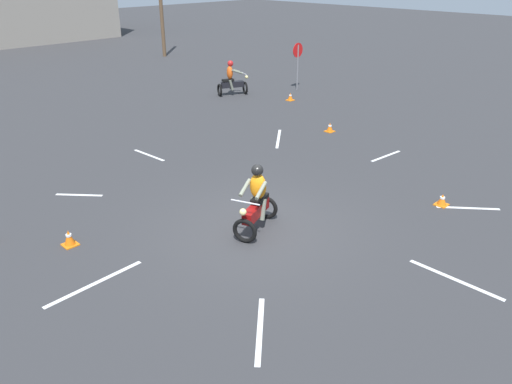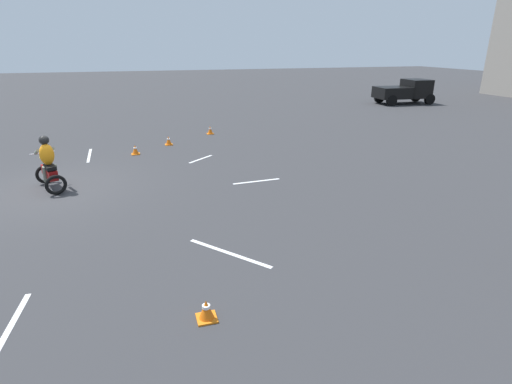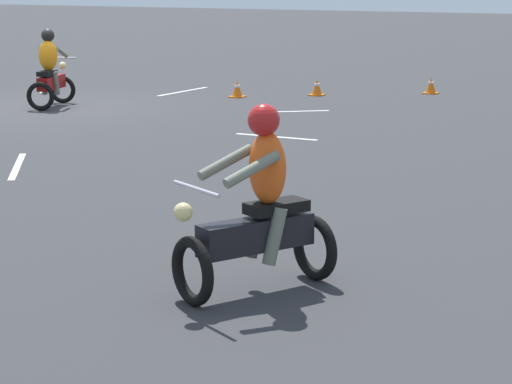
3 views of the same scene
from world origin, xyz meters
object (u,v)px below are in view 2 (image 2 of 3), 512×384
(pickup_truck, at_px, (405,91))
(traffic_cone_near_left, at_px, (135,150))
(traffic_cone_mid_left, at_px, (210,130))
(motorcycle_rider_foreground, at_px, (48,166))
(traffic_cone_mid_center, at_px, (206,310))
(traffic_cone_far_right, at_px, (169,141))

(pickup_truck, relative_size, traffic_cone_near_left, 10.98)
(pickup_truck, relative_size, traffic_cone_mid_left, 10.72)
(traffic_cone_mid_left, bearing_deg, pickup_truck, 112.42)
(motorcycle_rider_foreground, xyz_separation_m, traffic_cone_near_left, (-3.52, 2.49, -0.54))
(traffic_cone_near_left, height_order, traffic_cone_mid_center, traffic_cone_near_left)
(motorcycle_rider_foreground, bearing_deg, pickup_truck, 9.42)
(traffic_cone_far_right, bearing_deg, pickup_truck, 114.64)
(pickup_truck, bearing_deg, motorcycle_rider_foreground, -55.99)
(motorcycle_rider_foreground, height_order, traffic_cone_near_left, motorcycle_rider_foreground)
(pickup_truck, distance_m, traffic_cone_mid_center, 27.58)
(traffic_cone_near_left, distance_m, traffic_cone_far_right, 1.89)
(traffic_cone_near_left, xyz_separation_m, traffic_cone_mid_center, (10.93, 0.90, -0.02))
(motorcycle_rider_foreground, relative_size, traffic_cone_near_left, 4.31)
(pickup_truck, relative_size, traffic_cone_mid_center, 12.24)
(pickup_truck, distance_m, traffic_cone_near_left, 21.62)
(motorcycle_rider_foreground, distance_m, traffic_cone_near_left, 4.35)
(motorcycle_rider_foreground, height_order, traffic_cone_mid_center, motorcycle_rider_foreground)
(motorcycle_rider_foreground, bearing_deg, traffic_cone_near_left, 33.44)
(motorcycle_rider_foreground, distance_m, traffic_cone_far_right, 6.19)
(traffic_cone_near_left, height_order, traffic_cone_mid_left, traffic_cone_mid_left)
(traffic_cone_mid_left, xyz_separation_m, traffic_cone_far_right, (1.72, -2.16, -0.00))
(traffic_cone_near_left, xyz_separation_m, traffic_cone_mid_left, (-2.97, 3.58, 0.00))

